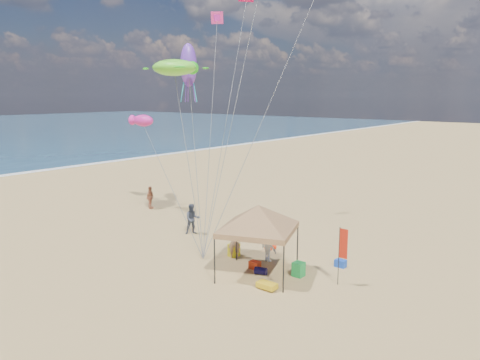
% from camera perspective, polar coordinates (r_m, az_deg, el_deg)
% --- Properties ---
extents(ground, '(280.00, 280.00, 0.00)m').
position_cam_1_polar(ground, '(24.29, -4.53, -10.33)').
color(ground, tan).
rests_on(ground, ground).
extents(canopy_tent, '(6.10, 6.10, 4.03)m').
position_cam_1_polar(canopy_tent, '(21.87, 2.27, -3.44)').
color(canopy_tent, black).
rests_on(canopy_tent, ground).
extents(feather_flag, '(0.42, 0.04, 2.75)m').
position_cam_1_polar(feather_flag, '(21.57, 12.52, -8.06)').
color(feather_flag, black).
rests_on(feather_flag, ground).
extents(cooler_red, '(0.54, 0.38, 0.38)m').
position_cam_1_polar(cooler_red, '(23.61, 1.84, -10.44)').
color(cooler_red, red).
rests_on(cooler_red, ground).
extents(cooler_blue, '(0.54, 0.38, 0.38)m').
position_cam_1_polar(cooler_blue, '(24.34, 12.30, -10.03)').
color(cooler_blue, '#1641B4').
rests_on(cooler_blue, ground).
extents(bag_navy, '(0.69, 0.54, 0.36)m').
position_cam_1_polar(bag_navy, '(22.91, 2.58, -11.14)').
color(bag_navy, '#110C38').
rests_on(bag_navy, ground).
extents(bag_orange, '(0.54, 0.69, 0.36)m').
position_cam_1_polar(bag_orange, '(26.34, 3.77, -8.22)').
color(bag_orange, red).
rests_on(bag_orange, ground).
extents(chair_green, '(0.50, 0.50, 0.70)m').
position_cam_1_polar(chair_green, '(22.80, 7.24, -10.87)').
color(chair_green, '#198C38').
rests_on(chair_green, ground).
extents(chair_yellow, '(0.50, 0.50, 0.70)m').
position_cam_1_polar(chair_yellow, '(25.25, -0.76, -8.63)').
color(chair_yellow, yellow).
rests_on(chair_yellow, ground).
extents(crate_grey, '(0.34, 0.30, 0.28)m').
position_cam_1_polar(crate_grey, '(21.57, 2.77, -12.68)').
color(crate_grey, gray).
rests_on(crate_grey, ground).
extents(beach_cart, '(0.90, 0.50, 0.24)m').
position_cam_1_polar(beach_cart, '(21.27, 3.34, -12.85)').
color(beach_cart, gold).
rests_on(beach_cart, ground).
extents(person_near_a, '(0.79, 0.74, 1.81)m').
position_cam_1_polar(person_near_a, '(24.80, -0.72, -7.64)').
color(person_near_a, tan).
rests_on(person_near_a, ground).
extents(person_near_b, '(1.14, 1.19, 1.93)m').
position_cam_1_polar(person_near_b, '(29.13, -5.90, -4.81)').
color(person_near_b, '#323744').
rests_on(person_near_b, ground).
extents(person_near_c, '(1.26, 0.94, 1.73)m').
position_cam_1_polar(person_near_c, '(24.44, 3.57, -8.04)').
color(person_near_c, silver).
rests_on(person_near_c, ground).
extents(person_far_a, '(0.79, 1.11, 1.75)m').
position_cam_1_polar(person_far_a, '(35.99, -11.03, -2.14)').
color(person_far_a, '#A86040').
rests_on(person_far_a, ground).
extents(turtle_kite, '(2.91, 2.37, 0.94)m').
position_cam_1_polar(turtle_kite, '(27.65, -8.12, 13.58)').
color(turtle_kite, '#62E12C').
rests_on(turtle_kite, ground).
extents(fish_kite, '(2.00, 1.07, 0.87)m').
position_cam_1_polar(fish_kite, '(34.78, -11.87, 7.20)').
color(fish_kite, '#D0218E').
rests_on(fish_kite, ground).
extents(squid_kite, '(1.09, 1.09, 2.70)m').
position_cam_1_polar(squid_kite, '(30.07, -6.37, 13.91)').
color(squid_kite, purple).
rests_on(squid_kite, ground).
extents(stunt_kite_pink, '(1.11, 0.96, 0.94)m').
position_cam_1_polar(stunt_kite_pink, '(41.19, -2.84, 19.38)').
color(stunt_kite_pink, '#FF32A0').
rests_on(stunt_kite_pink, ground).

